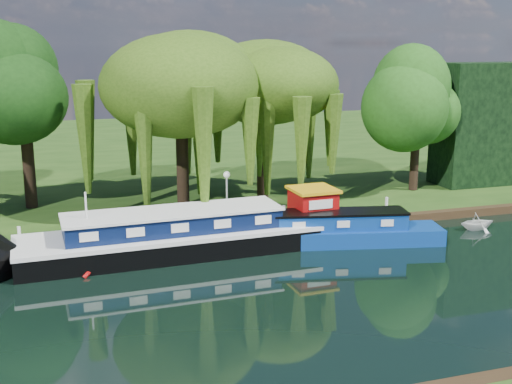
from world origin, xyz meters
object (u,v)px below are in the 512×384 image
object	(u,v)px
dutch_barge	(195,234)
red_dinghy	(101,266)
white_cruiser	(477,230)
narrowboat	(318,232)

from	to	relation	value
dutch_barge	red_dinghy	distance (m)	4.61
dutch_barge	white_cruiser	bearing A→B (deg)	-6.05
red_dinghy	white_cruiser	world-z (taller)	white_cruiser
red_dinghy	narrowboat	bearing A→B (deg)	-105.43
red_dinghy	white_cruiser	distance (m)	19.51
dutch_barge	white_cruiser	distance (m)	15.10
narrowboat	red_dinghy	xyz separation A→B (m)	(-10.43, 0.05, -0.64)
narrowboat	white_cruiser	world-z (taller)	narrowboat
narrowboat	white_cruiser	bearing A→B (deg)	10.85
narrowboat	white_cruiser	size ratio (longest dim) A/B	6.38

